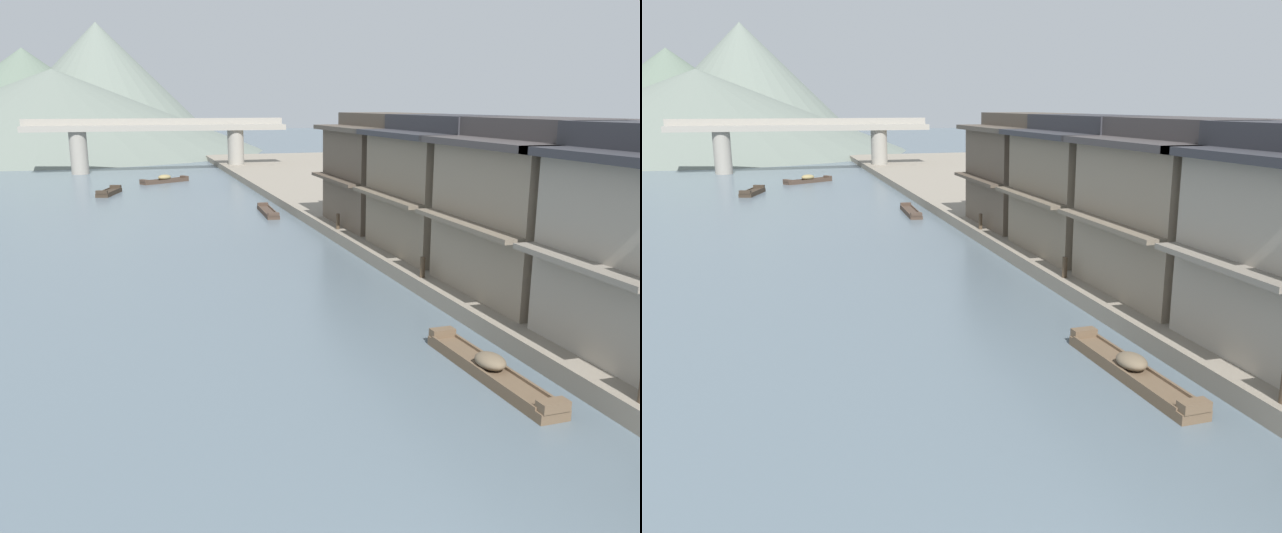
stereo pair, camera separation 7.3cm
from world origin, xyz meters
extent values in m
cube|color=gray|center=(15.71, 30.00, 0.30)|extent=(18.00, 110.00, 0.60)
cube|color=#423328|center=(5.26, 37.66, 0.12)|extent=(1.05, 4.89, 0.23)
cube|color=#423328|center=(5.38, 39.94, 0.33)|extent=(0.74, 0.40, 0.21)
cube|color=#423328|center=(5.14, 35.38, 0.33)|extent=(0.74, 0.40, 0.21)
cube|color=#423328|center=(4.90, 37.68, 0.27)|extent=(0.31, 4.36, 0.08)
cube|color=#423328|center=(5.62, 37.64, 0.27)|extent=(0.31, 4.36, 0.08)
cube|color=#33281E|center=(-5.19, 51.07, 0.15)|extent=(2.08, 4.11, 0.29)
cube|color=#33281E|center=(-4.67, 52.85, 0.43)|extent=(0.97, 0.60, 0.26)
cube|color=#33281E|center=(-5.70, 49.30, 0.43)|extent=(0.97, 0.60, 0.26)
cube|color=#33281E|center=(-5.63, 51.20, 0.33)|extent=(1.05, 3.38, 0.08)
cube|color=#33281E|center=(-4.74, 50.94, 0.33)|extent=(1.05, 3.38, 0.08)
cube|color=brown|center=(5.24, 9.03, 0.13)|extent=(0.99, 5.64, 0.27)
cube|color=brown|center=(5.16, 11.69, 0.39)|extent=(0.76, 0.38, 0.24)
cube|color=brown|center=(5.32, 6.37, 0.39)|extent=(0.76, 0.38, 0.24)
cube|color=brown|center=(4.87, 9.02, 0.31)|extent=(0.23, 5.12, 0.08)
cube|color=brown|center=(5.61, 9.04, 0.31)|extent=(0.23, 5.12, 0.08)
ellipsoid|color=brown|center=(5.24, 9.03, 0.47)|extent=(0.78, 1.06, 0.41)
cube|color=#423328|center=(-0.26, 58.45, 0.13)|extent=(4.68, 3.42, 0.25)
cube|color=#423328|center=(1.68, 59.64, 0.37)|extent=(0.79, 0.98, 0.23)
cube|color=#423328|center=(-2.21, 57.25, 0.37)|extent=(0.79, 0.98, 0.23)
cube|color=#423328|center=(-0.51, 58.85, 0.29)|extent=(3.75, 2.35, 0.08)
cube|color=#423328|center=(-0.02, 58.04, 0.29)|extent=(3.75, 2.35, 0.08)
ellipsoid|color=olive|center=(-0.26, 58.45, 0.51)|extent=(1.59, 1.47, 0.51)
cube|color=gray|center=(7.17, 8.29, 3.20)|extent=(0.70, 4.95, 0.16)
cube|color=gray|center=(10.41, 14.37, 3.20)|extent=(5.77, 6.34, 5.20)
cube|color=#6E6151|center=(7.17, 14.37, 3.20)|extent=(0.70, 6.34, 0.16)
cube|color=#3D3838|center=(10.41, 14.37, 5.92)|extent=(6.67, 7.24, 0.24)
cube|color=#3D3838|center=(10.41, 14.37, 6.39)|extent=(3.46, 7.24, 0.70)
cube|color=#7F705B|center=(10.23, 21.53, 3.20)|extent=(5.41, 6.66, 5.20)
cube|color=brown|center=(7.17, 21.53, 3.20)|extent=(0.70, 6.66, 0.16)
cube|color=#2D2D33|center=(10.23, 21.53, 5.92)|extent=(6.31, 7.56, 0.24)
cube|color=#2D2D33|center=(10.23, 21.53, 6.39)|extent=(3.24, 7.56, 0.70)
cube|color=brown|center=(10.27, 28.95, 3.20)|extent=(5.50, 6.70, 5.20)
cube|color=#4D4135|center=(7.17, 28.95, 3.20)|extent=(0.70, 6.70, 0.16)
cube|color=#4C4238|center=(10.27, 28.95, 5.92)|extent=(6.40, 7.60, 0.24)
cube|color=#4C4238|center=(10.27, 28.95, 6.39)|extent=(3.30, 7.60, 0.70)
cylinder|color=#473828|center=(7.06, 17.22, 1.00)|extent=(0.20, 0.20, 0.81)
cylinder|color=#473828|center=(7.06, 27.94, 1.02)|extent=(0.20, 0.20, 0.85)
cube|color=gray|center=(0.00, 69.14, 4.73)|extent=(27.84, 2.40, 0.60)
cylinder|color=gray|center=(-8.35, 69.14, 2.22)|extent=(1.80, 1.80, 4.43)
cylinder|color=gray|center=(8.35, 69.14, 2.22)|extent=(1.80, 1.80, 4.43)
cube|color=gray|center=(0.00, 70.14, 5.38)|extent=(27.84, 0.30, 0.70)
cone|color=slate|center=(-13.50, 106.38, 6.27)|extent=(63.79, 63.79, 12.54)
cone|color=slate|center=(-7.35, 135.80, 11.38)|extent=(45.60, 45.60, 22.76)
cone|color=#5B6B5B|center=(-19.21, 120.81, 8.30)|extent=(45.48, 45.48, 16.60)
camera|label=1|loc=(-3.87, -5.57, 7.18)|focal=36.96mm
camera|label=2|loc=(-3.80, -5.59, 7.18)|focal=36.96mm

